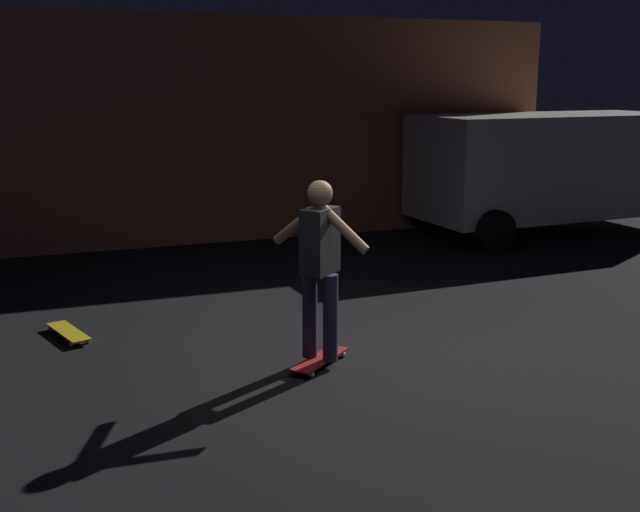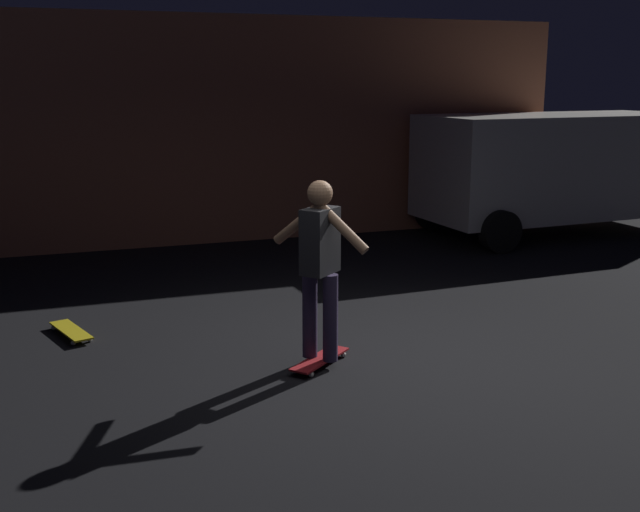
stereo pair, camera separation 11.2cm
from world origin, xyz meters
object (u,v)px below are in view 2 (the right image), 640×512
(parked_van, at_px, (555,166))
(skateboard_ridden, at_px, (320,360))
(skater, at_px, (320,257))
(skateboard_spare, at_px, (71,331))

(parked_van, xyz_separation_m, skateboard_ridden, (-5.94, -4.72, -1.11))
(parked_van, height_order, skater, parked_van)
(parked_van, distance_m, skateboard_spare, 8.73)
(skateboard_spare, distance_m, skater, 2.90)
(skateboard_spare, bearing_deg, parked_van, 20.60)
(skateboard_spare, bearing_deg, skater, -37.83)
(parked_van, relative_size, skateboard_spare, 5.84)
(skater, bearing_deg, skateboard_ridden, 180.00)
(skateboard_ridden, xyz_separation_m, skateboard_spare, (-2.16, 1.68, 0.00))
(parked_van, bearing_deg, skateboard_spare, -159.40)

